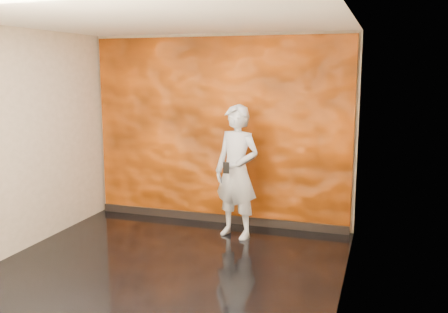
{
  "coord_description": "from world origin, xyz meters",
  "views": [
    {
      "loc": [
        2.35,
        -4.99,
        2.29
      ],
      "look_at": [
        0.36,
        1.11,
        1.16
      ],
      "focal_mm": 40.0,
      "sensor_mm": 36.0,
      "label": 1
    }
  ],
  "objects": [
    {
      "name": "baseboard",
      "position": [
        0.0,
        1.92,
        0.06
      ],
      "size": [
        3.9,
        0.04,
        0.12
      ],
      "primitive_type": "cube",
      "color": "black",
      "rests_on": "ground"
    },
    {
      "name": "man",
      "position": [
        0.45,
        1.38,
        0.91
      ],
      "size": [
        0.77,
        0.62,
        1.83
      ],
      "primitive_type": "imported",
      "rotation": [
        0.0,
        0.0,
        -0.3
      ],
      "color": "#9A9FA9",
      "rests_on": "ground"
    },
    {
      "name": "phone",
      "position": [
        0.39,
        1.1,
        1.02
      ],
      "size": [
        0.08,
        0.02,
        0.15
      ],
      "primitive_type": "cube",
      "rotation": [
        0.0,
        0.0,
        0.06
      ],
      "color": "black",
      "rests_on": "man"
    },
    {
      "name": "room",
      "position": [
        0.0,
        0.0,
        1.4
      ],
      "size": [
        4.02,
        4.02,
        2.81
      ],
      "color": "black",
      "rests_on": "ground"
    },
    {
      "name": "feature_wall",
      "position": [
        0.0,
        1.96,
        1.38
      ],
      "size": [
        3.9,
        0.06,
        2.75
      ],
      "primitive_type": "cube",
      "color": "#E25809",
      "rests_on": "ground"
    }
  ]
}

